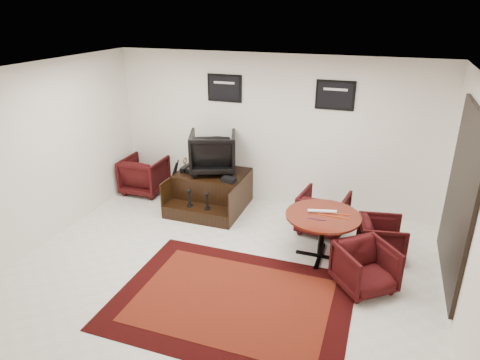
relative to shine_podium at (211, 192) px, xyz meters
name	(u,v)px	position (x,y,z in m)	size (l,w,h in m)	color
ground	(222,270)	(0.98, -1.91, -0.31)	(6.00, 6.00, 0.00)	white
room_shell	(253,154)	(1.39, -1.79, 1.48)	(6.02, 5.02, 2.81)	white
area_rug	(232,300)	(1.35, -2.50, -0.30)	(3.00, 2.25, 0.01)	black
shine_podium	(211,192)	(0.00, 0.00, 0.00)	(1.29, 1.33, 0.66)	black
shine_chair	(213,150)	(0.00, 0.14, 0.78)	(0.82, 0.77, 0.85)	black
shoes_pair	(188,169)	(-0.45, -0.02, 0.40)	(0.21, 0.25, 0.09)	black
polish_kit	(229,180)	(0.46, -0.25, 0.40)	(0.24, 0.17, 0.08)	black
umbrella_black	(171,183)	(-0.72, -0.21, 0.15)	(0.34, 0.13, 0.92)	black
umbrella_hooked	(173,180)	(-0.76, -0.05, 0.15)	(0.34, 0.13, 0.91)	black
armchair_side	(144,173)	(-1.54, 0.19, 0.10)	(0.79, 0.74, 0.81)	black
meeting_table	(323,220)	(2.25, -1.08, 0.32)	(1.10, 1.10, 0.72)	#411609
table_chair_back	(323,210)	(2.14, -0.25, 0.08)	(0.75, 0.70, 0.77)	black
table_chair_window	(382,237)	(3.10, -0.74, 0.03)	(0.65, 0.61, 0.67)	black
table_chair_corner	(365,265)	(2.93, -1.65, 0.05)	(0.69, 0.64, 0.71)	black
paper_roll	(322,211)	(2.22, -1.02, 0.44)	(0.05, 0.05, 0.42)	white
table_clutter	(331,216)	(2.35, -1.08, 0.42)	(0.57, 0.32, 0.01)	#CF470B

